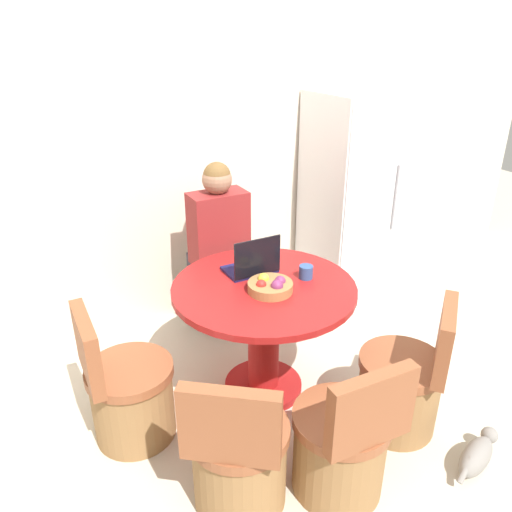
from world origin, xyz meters
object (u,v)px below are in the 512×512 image
Objects in this scene: chair_near_camera at (342,447)px; laptop at (252,265)px; refrigerator at (349,200)px; chair_left_side at (129,395)px; cat at (477,455)px; fruit_bowl at (270,286)px; dining_table at (264,319)px; chair_near_right_corner at (402,387)px; person_seated at (217,243)px; chair_near_left_corner at (239,459)px.

chair_near_camera is 2.70× the size of laptop.
chair_left_side is at bearing -159.19° from refrigerator.
cat is (-0.56, -1.91, -0.77)m from refrigerator.
cat is at bearing 118.20° from laptop.
cat is (0.70, -1.02, -0.72)m from fruit_bowl.
chair_near_right_corner is at bearing -50.33° from dining_table.
person_seated is at bearing 87.10° from dining_table.
person_seated is 0.61m from laptop.
refrigerator is at bearing -102.77° from chair_near_left_corner.
chair_left_side is at bearing -65.26° from chair_near_right_corner.
cat is (0.73, -0.24, -0.19)m from chair_near_camera.
laptop is (0.53, 0.86, 0.54)m from chair_near_left_corner.
chair_near_left_corner is at bearing -130.32° from fruit_bowl.
fruit_bowl reaches higher than dining_table.
person_seated reaches higher than chair_near_left_corner.
fruit_bowl is (0.51, 0.60, 0.52)m from chair_near_left_corner.
person_seated reaches higher than cat.
fruit_bowl reaches higher than cat.
chair_near_camera is (0.48, -0.17, 0.00)m from chair_near_left_corner.
chair_near_left_corner is at bearing -38.31° from chair_near_right_corner.
person_seated is at bearing -110.14° from chair_near_right_corner.
refrigerator reaches higher than fruit_bowl.
fruit_bowl is at bearing -90.07° from chair_near_camera.
refrigerator is 2.06× the size of chair_near_right_corner.
chair_near_left_corner is at bearing 142.98° from cat.
dining_table is 0.89m from chair_left_side.
laptop is 0.26m from fruit_bowl.
laptop reaches higher than chair_left_side.
chair_near_left_corner is 1.29m from cat.
refrigerator reaches higher than chair_near_left_corner.
chair_near_right_corner is 0.50m from cat.
laptop is at bearing -78.70° from chair_left_side.
cat is (1.55, -1.11, -0.19)m from chair_left_side.
cat is at bearing 163.88° from chair_near_camera.
chair_left_side is 1.01m from fruit_bowl.
laptop is (0.87, 0.16, 0.54)m from chair_left_side.
laptop is at bearing 87.57° from person_seated.
refrigerator is at bearing -152.65° from laptop.
fruit_bowl is 1.43m from cat.
dining_table is 1.37m from cat.
chair_near_camera is 3.18× the size of fruit_bowl.
cat is at bearing -55.57° from fruit_bowl.
refrigerator is 2.06× the size of chair_near_camera.
fruit_bowl is (0.03, 0.78, 0.52)m from chair_near_camera.
refrigerator is 1.54m from fruit_bowl.
chair_near_left_corner reaches higher than dining_table.
chair_near_camera is at bearing -135.67° from chair_left_side.
fruit_bowl is at bearing -95.37° from chair_left_side.
chair_left_side and chair_near_camera have the same top height.
refrigerator is 2.39m from chair_near_left_corner.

